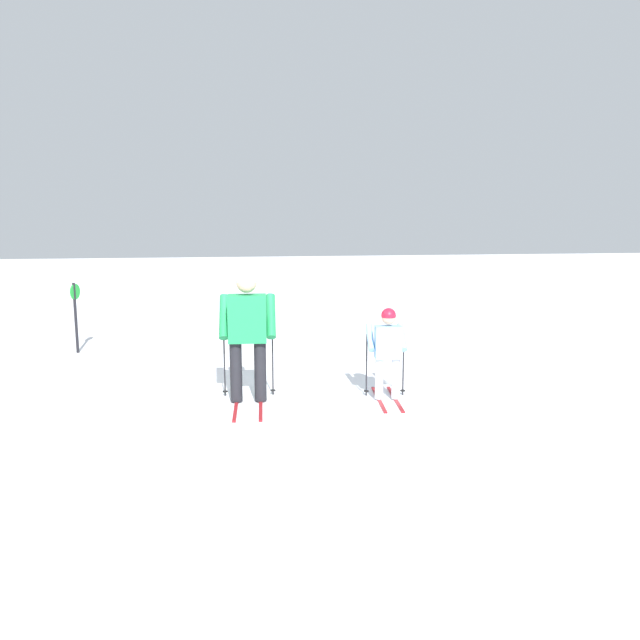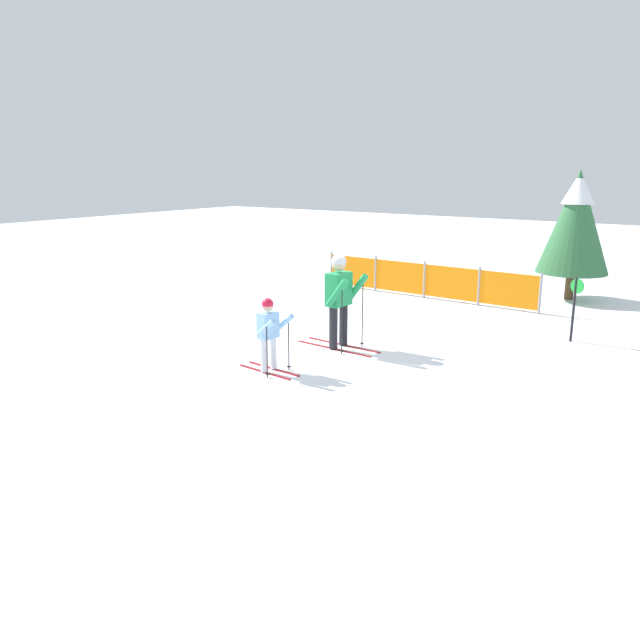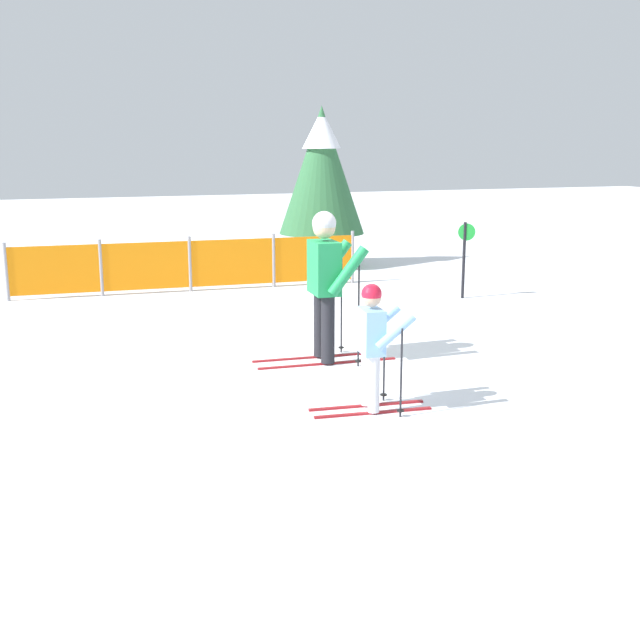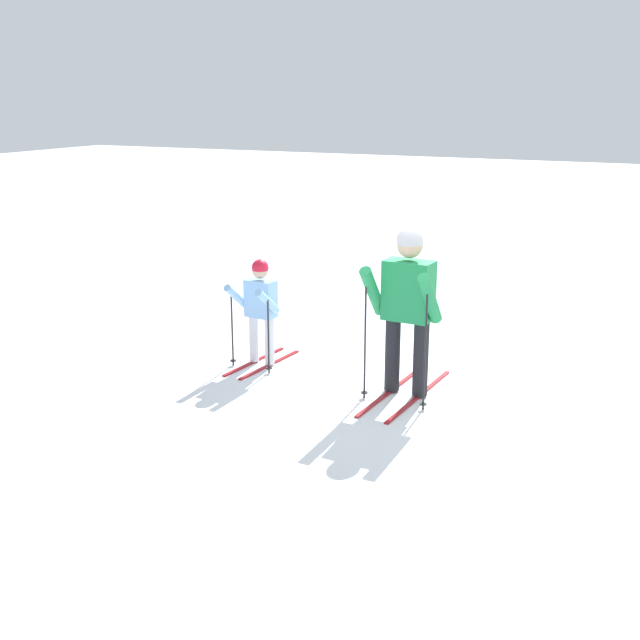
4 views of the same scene
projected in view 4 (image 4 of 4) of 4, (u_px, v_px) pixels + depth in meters
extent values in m
plane|color=white|center=(430.00, 392.00, 8.42)|extent=(60.00, 60.00, 0.00)
cube|color=maroon|center=(419.00, 396.00, 8.29)|extent=(1.66, 0.15, 0.02)
cube|color=maroon|center=(392.00, 390.00, 8.44)|extent=(1.66, 0.15, 0.02)
cylinder|color=black|center=(421.00, 359.00, 8.18)|extent=(0.16, 0.16, 0.79)
cylinder|color=black|center=(393.00, 354.00, 8.33)|extent=(0.16, 0.16, 0.79)
cube|color=#1E8C4C|center=(409.00, 290.00, 8.06)|extent=(0.31, 0.51, 0.61)
cylinder|color=#1E8C4C|center=(430.00, 299.00, 7.76)|extent=(0.49, 0.15, 0.57)
cylinder|color=#1E8C4C|center=(373.00, 291.00, 8.05)|extent=(0.49, 0.15, 0.57)
sphere|color=#D8AD8C|center=(410.00, 245.00, 7.94)|extent=(0.26, 0.26, 0.26)
sphere|color=silver|center=(410.00, 240.00, 7.92)|extent=(0.28, 0.28, 0.28)
cylinder|color=black|center=(425.00, 351.00, 7.78)|extent=(0.02, 0.02, 1.22)
cylinder|color=black|center=(423.00, 404.00, 7.94)|extent=(0.07, 0.07, 0.01)
cylinder|color=black|center=(365.00, 341.00, 8.09)|extent=(0.02, 0.02, 1.22)
cylinder|color=black|center=(364.00, 393.00, 8.24)|extent=(0.07, 0.07, 0.01)
cube|color=maroon|center=(270.00, 365.00, 9.23)|extent=(1.16, 0.16, 0.02)
cube|color=maroon|center=(254.00, 361.00, 9.34)|extent=(1.16, 0.16, 0.02)
cylinder|color=silver|center=(269.00, 341.00, 9.15)|extent=(0.11, 0.11, 0.55)
cylinder|color=silver|center=(254.00, 338.00, 9.26)|extent=(0.11, 0.11, 0.55)
cube|color=#8CBFF2|center=(261.00, 299.00, 9.07)|extent=(0.23, 0.36, 0.43)
cylinder|color=#8CBFF2|center=(268.00, 302.00, 8.82)|extent=(0.40, 0.12, 0.34)
cylinder|color=#8CBFF2|center=(236.00, 297.00, 9.03)|extent=(0.40, 0.12, 0.34)
sphere|color=#D8AD8C|center=(260.00, 271.00, 8.98)|extent=(0.18, 0.18, 0.18)
sphere|color=red|center=(260.00, 268.00, 8.97)|extent=(0.19, 0.19, 0.19)
cylinder|color=black|center=(268.00, 337.00, 8.86)|extent=(0.02, 0.02, 0.86)
cylinder|color=black|center=(269.00, 368.00, 8.97)|extent=(0.07, 0.07, 0.01)
cylinder|color=black|center=(232.00, 330.00, 9.11)|extent=(0.02, 0.02, 0.86)
cylinder|color=black|center=(233.00, 361.00, 9.22)|extent=(0.07, 0.07, 0.01)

